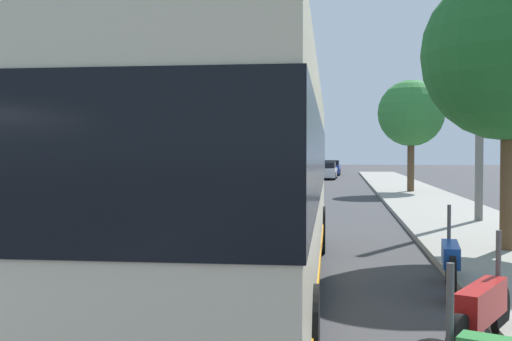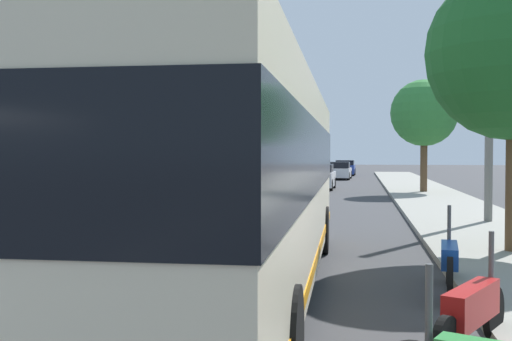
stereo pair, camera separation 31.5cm
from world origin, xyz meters
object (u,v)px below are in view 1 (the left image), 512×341
(motorcycle_angled, at_px, (450,261))
(car_oncoming, at_px, (306,177))
(roadside_tree_mid_block, at_px, (509,55))
(utility_pole, at_px, (480,102))
(motorcycle_nearest_curb, at_px, (482,310))
(car_ahead_same_lane, at_px, (325,171))
(coach_bus, at_px, (236,177))
(roadside_tree_far_block, at_px, (411,114))
(car_behind_bus, at_px, (219,180))
(car_far_distant, at_px, (330,168))

(motorcycle_angled, distance_m, car_oncoming, 26.43)
(roadside_tree_mid_block, relative_size, utility_pole, 0.82)
(motorcycle_nearest_curb, bearing_deg, car_ahead_same_lane, 30.98)
(coach_bus, xyz_separation_m, roadside_tree_mid_block, (4.06, -4.95, 2.37))
(roadside_tree_far_block, bearing_deg, motorcycle_angled, 175.30)
(motorcycle_angled, height_order, utility_pole, utility_pole)
(car_oncoming, relative_size, roadside_tree_far_block, 0.70)
(roadside_tree_mid_block, height_order, utility_pole, utility_pole)
(roadside_tree_far_block, bearing_deg, car_behind_bus, 98.11)
(car_far_distant, distance_m, utility_pole, 39.56)
(motorcycle_angled, xyz_separation_m, roadside_tree_mid_block, (3.53, -1.72, 3.65))
(coach_bus, bearing_deg, roadside_tree_far_block, -13.43)
(coach_bus, relative_size, car_far_distant, 2.93)
(car_oncoming, bearing_deg, motorcycle_angled, -170.80)
(roadside_tree_mid_block, distance_m, utility_pole, 5.63)
(car_behind_bus, xyz_separation_m, car_oncoming, (4.69, -4.24, -0.01))
(car_oncoming, distance_m, roadside_tree_far_block, 7.35)
(motorcycle_nearest_curb, xyz_separation_m, roadside_tree_mid_block, (6.48, -1.90, 3.66))
(roadside_tree_far_block, bearing_deg, car_ahead_same_lane, 15.74)
(car_ahead_same_lane, bearing_deg, car_oncoming, 178.80)
(roadside_tree_far_block, bearing_deg, car_far_distant, 10.28)
(utility_pole, bearing_deg, car_behind_bus, 39.78)
(motorcycle_nearest_curb, xyz_separation_m, car_oncoming, (29.12, 3.54, 0.23))
(car_behind_bus, relative_size, car_oncoming, 1.05)
(coach_bus, relative_size, car_oncoming, 2.98)
(motorcycle_angled, relative_size, roadside_tree_mid_block, 0.37)
(motorcycle_angled, height_order, car_ahead_same_lane, car_ahead_same_lane)
(coach_bus, distance_m, motorcycle_angled, 3.52)
(coach_bus, xyz_separation_m, car_ahead_same_lane, (40.56, -0.28, -1.11))
(coach_bus, relative_size, motorcycle_angled, 5.66)
(car_far_distant, relative_size, utility_pole, 0.58)
(car_ahead_same_lane, relative_size, utility_pole, 0.64)
(coach_bus, relative_size, car_behind_bus, 2.83)
(roadside_tree_far_block, relative_size, utility_pole, 0.81)
(roadside_tree_mid_block, xyz_separation_m, utility_pole, (5.58, -0.62, -0.51))
(coach_bus, height_order, motorcycle_angled, coach_bus)
(car_ahead_same_lane, bearing_deg, roadside_tree_far_block, -162.32)
(motorcycle_nearest_curb, bearing_deg, coach_bus, 78.84)
(motorcycle_nearest_curb, relative_size, car_ahead_same_lane, 0.43)
(car_oncoming, relative_size, car_far_distant, 0.98)
(car_oncoming, height_order, car_far_distant, car_oncoming)
(car_ahead_same_lane, relative_size, roadside_tree_mid_block, 0.78)
(motorcycle_nearest_curb, distance_m, motorcycle_angled, 2.96)
(motorcycle_nearest_curb, relative_size, car_oncoming, 0.48)
(motorcycle_angled, xyz_separation_m, car_ahead_same_lane, (40.02, 2.95, 0.18))
(car_oncoming, bearing_deg, motorcycle_nearest_curb, -171.96)
(motorcycle_angled, relative_size, car_ahead_same_lane, 0.47)
(motorcycle_angled, xyz_separation_m, car_oncoming, (26.17, 3.71, 0.22))
(car_far_distant, bearing_deg, roadside_tree_mid_block, -172.89)
(car_behind_bus, relative_size, roadside_tree_mid_block, 0.73)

